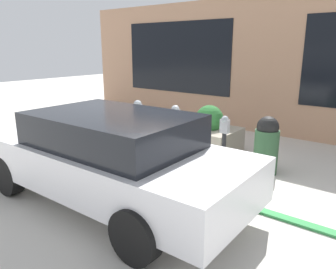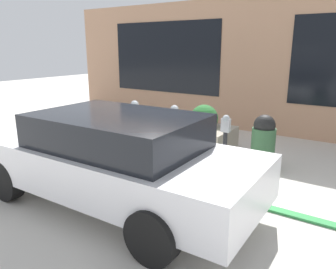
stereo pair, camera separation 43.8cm
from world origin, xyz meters
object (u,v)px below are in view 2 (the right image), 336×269
Objects in this scene: planter_box at (204,135)px; parking_meter_middle at (135,120)px; parked_car_front at (111,157)px; trash_bin at (263,143)px; parking_meter_second at (174,124)px; parking_meter_nearest at (225,141)px.

parking_meter_middle is at bearing 62.08° from planter_box.
parked_car_front is 3.13m from trash_bin.
parking_meter_second is 1.64m from planter_box.
planter_box is at bearing -117.92° from parking_meter_middle.
parking_meter_nearest is at bearing 74.06° from trash_bin.
parking_meter_middle is 1.07× the size of planter_box.
planter_box is (1.21, -1.51, -0.40)m from parking_meter_nearest.
planter_box is at bearing -83.79° from parking_meter_second.
parking_meter_second is at bearing 39.61° from trash_bin.
trash_bin is (-1.37, -1.13, -0.43)m from parking_meter_second.
parked_car_front is at bearing 61.76° from trash_bin.
parking_meter_second is at bearing 179.99° from parking_meter_middle.
parking_meter_second is at bearing 0.57° from parking_meter_nearest.
parking_meter_second is 1.83m from trash_bin.
parking_meter_nearest is at bearing -179.43° from parking_meter_second.
parking_meter_middle is (0.97, -0.00, -0.05)m from parking_meter_second.
parking_meter_middle is 1.19× the size of trash_bin.
parking_meter_middle is 0.29× the size of parked_car_front.
parking_meter_nearest is at bearing 128.82° from planter_box.
parking_meter_second is 1.63m from parked_car_front.
parking_meter_nearest is 1.06m from parking_meter_second.
parking_meter_second is 1.19× the size of trash_bin.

